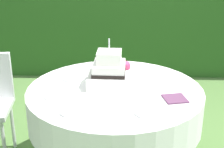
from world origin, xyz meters
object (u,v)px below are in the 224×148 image
(serving_plate_left, at_px, (71,79))
(wedding_cake, at_px, (110,72))
(serving_plate_far, at_px, (145,113))
(cake_table, at_px, (115,105))
(serving_plate_near, at_px, (71,112))
(serving_plate_right, at_px, (54,97))
(napkin_stack, at_px, (175,99))

(serving_plate_left, bearing_deg, wedding_cake, -16.66)
(serving_plate_left, bearing_deg, serving_plate_far, -45.89)
(cake_table, distance_m, serving_plate_near, 0.49)
(serving_plate_far, relative_size, serving_plate_right, 1.07)
(serving_plate_left, height_order, napkin_stack, serving_plate_left)
(cake_table, xyz_separation_m, wedding_cake, (-0.04, 0.08, 0.24))
(serving_plate_far, relative_size, serving_plate_left, 1.00)
(cake_table, distance_m, serving_plate_left, 0.42)
(wedding_cake, distance_m, serving_plate_right, 0.46)
(napkin_stack, bearing_deg, serving_plate_far, -134.49)
(cake_table, relative_size, serving_plate_left, 9.76)
(serving_plate_near, bearing_deg, serving_plate_left, 98.54)
(wedding_cake, bearing_deg, serving_plate_right, -146.51)
(napkin_stack, bearing_deg, serving_plate_near, -162.16)
(serving_plate_far, bearing_deg, wedding_cake, 116.72)
(serving_plate_near, bearing_deg, napkin_stack, 17.84)
(cake_table, relative_size, napkin_stack, 8.64)
(serving_plate_far, bearing_deg, cake_table, 116.69)
(serving_plate_left, relative_size, serving_plate_right, 1.06)
(serving_plate_near, xyz_separation_m, serving_plate_right, (-0.15, 0.22, 0.00))
(cake_table, height_order, serving_plate_far, serving_plate_far)
(wedding_cake, xyz_separation_m, napkin_stack, (0.46, -0.25, -0.10))
(cake_table, distance_m, wedding_cake, 0.25)
(cake_table, height_order, serving_plate_left, serving_plate_left)
(serving_plate_right, bearing_deg, cake_table, 22.08)
(wedding_cake, relative_size, serving_plate_right, 2.87)
(wedding_cake, height_order, serving_plate_far, wedding_cake)
(cake_table, height_order, serving_plate_near, serving_plate_near)
(serving_plate_far, xyz_separation_m, napkin_stack, (0.22, 0.22, -0.00))
(serving_plate_left, relative_size, napkin_stack, 0.89)
(cake_table, xyz_separation_m, napkin_stack, (0.42, -0.17, 0.14))
(wedding_cake, distance_m, serving_plate_near, 0.53)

